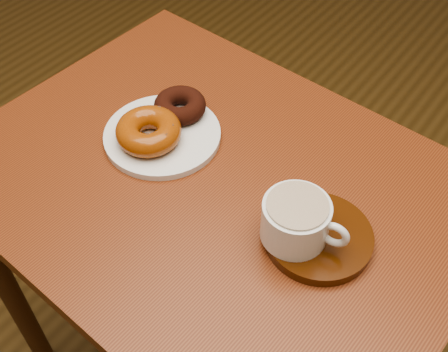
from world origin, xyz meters
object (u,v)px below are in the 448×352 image
Objects in this scene: cafe_table at (215,225)px; coffee_cup at (297,220)px; donut_plate at (162,135)px; saucer at (318,237)px.

coffee_cup reaches higher than cafe_table.
saucer reaches higher than donut_plate.
saucer is at bearing 31.08° from coffee_cup.
donut_plate is at bearing 173.58° from cafe_table.
coffee_cup is at bearing -139.95° from saucer.
cafe_table is 5.42× the size of saucer.
donut_plate is 1.27× the size of saucer.
coffee_cup reaches higher than saucer.
coffee_cup is (0.17, -0.03, 0.17)m from cafe_table.
coffee_cup is (-0.03, -0.02, 0.04)m from saucer.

